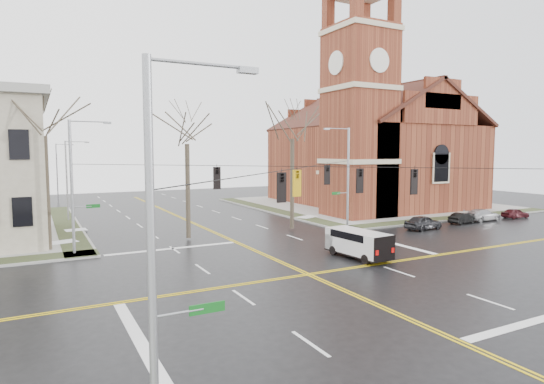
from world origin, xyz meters
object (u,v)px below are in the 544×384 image
streetlight_north_a (68,177)px  tree_nw_near (187,138)px  signal_pole_ne (346,175)px  parked_car_a (423,222)px  parked_car_d (515,213)px  church (368,140)px  parked_car_b (462,218)px  tree_ne (292,133)px  signal_pole_nw (75,183)px  signal_pole_sw (159,245)px  cargo_van (356,241)px  parked_car_c (483,215)px  streetlight_north_b (58,170)px  tree_nw_far (44,128)px

streetlight_north_a → tree_nw_near: size_ratio=0.71×
signal_pole_ne → tree_nw_near: tree_nw_near is taller
parked_car_a → tree_nw_near: 22.17m
parked_car_a → parked_car_d: bearing=-92.7°
streetlight_north_a → parked_car_a: bearing=-35.8°
church → parked_car_a: (-7.54, -16.93, -7.78)m
parked_car_b → parked_car_d: (7.98, -0.12, -0.01)m
streetlight_north_a → tree_ne: 23.15m
signal_pole_nw → signal_pole_sw: same height
signal_pole_sw → tree_ne: size_ratio=0.75×
cargo_van → parked_car_d: size_ratio=1.59×
parked_car_c → signal_pole_nw: bearing=85.2°
tree_nw_near → streetlight_north_a: bearing=117.5°
parked_car_a → tree_ne: 14.33m
streetlight_north_b → signal_pole_nw: bearing=-91.0°
cargo_van → tree_nw_far: bearing=142.5°
cargo_van → parked_car_b: (18.13, 6.46, -0.54)m
church → signal_pole_ne: size_ratio=3.06×
signal_pole_nw → tree_nw_far: 4.57m
streetlight_north_b → tree_nw_far: 34.67m
tree_nw_far → signal_pole_nw: bearing=-52.8°
streetlight_north_b → parked_car_d: size_ratio=2.60×
church → parked_car_d: church is taller
parked_car_c → tree_nw_far: bearing=82.3°
church → signal_pole_ne: church is taller
parked_car_d → tree_nw_far: bearing=89.1°
cargo_van → signal_pole_nw: bearing=145.3°
signal_pole_ne → tree_nw_far: (-24.28, 2.16, 3.69)m
signal_pole_ne → parked_car_a: 8.16m
church → signal_pole_nw: bearing=-159.8°
parked_car_d → tree_nw_near: size_ratio=0.27×
streetlight_north_a → tree_ne: bearing=-40.7°
parked_car_a → parked_car_c: size_ratio=0.91×
signal_pole_ne → signal_pole_nw: bearing=180.0°
signal_pole_sw → streetlight_north_b: size_ratio=1.12×
tree_nw_near → signal_pole_ne: bearing=-6.8°
streetlight_north_a → tree_nw_far: size_ratio=0.67×
signal_pole_sw → streetlight_north_b: bearing=89.4°
signal_pole_nw → streetlight_north_a: size_ratio=1.12×
parked_car_a → parked_car_d: parked_car_a is taller
signal_pole_nw → tree_nw_near: bearing=11.5°
tree_ne → signal_pole_nw: bearing=-174.7°
streetlight_north_b → parked_car_b: streetlight_north_b is taller
parked_car_a → tree_ne: (-10.63, 5.29, 8.03)m
signal_pole_nw → streetlight_north_a: signal_pole_nw is taller
cargo_van → parked_car_b: 19.26m
parked_car_c → tree_nw_near: size_ratio=0.37×
signal_pole_nw → parked_car_c: 38.17m
streetlight_north_b → parked_car_c: (37.16, -39.18, -3.86)m
streetlight_north_b → cargo_van: bearing=-71.1°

